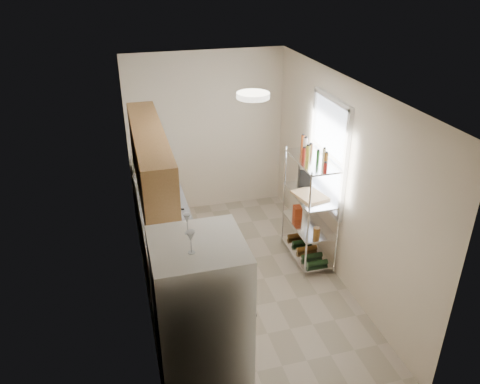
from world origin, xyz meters
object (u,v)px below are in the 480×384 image
object	(u,v)px
frying_pan_large	(161,209)
refrigerator	(202,332)
espresso_machine	(305,175)
cutting_board	(310,195)
rice_cooker	(164,217)

from	to	relation	value
frying_pan_large	refrigerator	bearing A→B (deg)	-69.32
frying_pan_large	espresso_machine	world-z (taller)	espresso_machine
cutting_board	refrigerator	bearing A→B (deg)	-133.27
rice_cooker	frying_pan_large	bearing A→B (deg)	90.62
refrigerator	cutting_board	xyz separation A→B (m)	(1.84, 1.95, 0.11)
cutting_board	espresso_machine	size ratio (longest dim) A/B	1.45
frying_pan_large	espresso_machine	size ratio (longest dim) A/B	0.90
refrigerator	espresso_machine	world-z (taller)	refrigerator
refrigerator	espresso_machine	distance (m)	2.99
rice_cooker	espresso_machine	world-z (taller)	espresso_machine
frying_pan_large	cutting_board	size ratio (longest dim) A/B	0.62
espresso_machine	refrigerator	bearing A→B (deg)	-112.35
frying_pan_large	espresso_machine	distance (m)	2.00
cutting_board	espresso_machine	distance (m)	0.38
frying_pan_large	espresso_machine	xyz separation A→B (m)	(1.98, -0.00, 0.24)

